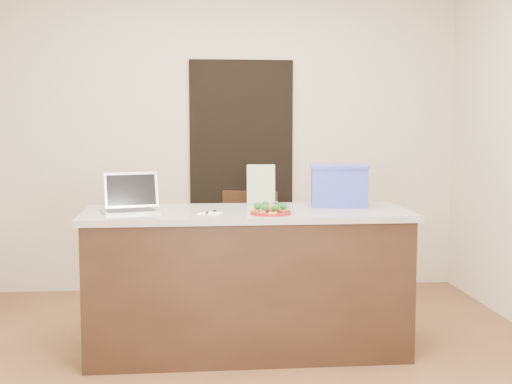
{
  "coord_description": "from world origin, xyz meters",
  "views": [
    {
      "loc": [
        -0.38,
        -4.21,
        1.51
      ],
      "look_at": [
        0.05,
        0.2,
        1.04
      ],
      "focal_mm": 50.0,
      "sensor_mm": 36.0,
      "label": 1
    }
  ],
  "objects": [
    {
      "name": "blue_box",
      "position": [
        0.63,
        0.41,
        1.06
      ],
      "size": [
        0.42,
        0.33,
        0.28
      ],
      "rotation": [
        0.0,
        0.0,
        -0.15
      ],
      "color": "#303FB0",
      "rests_on": "island"
    },
    {
      "name": "island",
      "position": [
        0.0,
        0.25,
        0.46
      ],
      "size": [
        2.06,
        0.76,
        0.92
      ],
      "color": "black",
      "rests_on": "ground"
    },
    {
      "name": "yogurt_bottle",
      "position": [
        0.15,
        0.09,
        0.95
      ],
      "size": [
        0.03,
        0.03,
        0.07
      ],
      "rotation": [
        0.0,
        0.0,
        0.25
      ],
      "color": "white",
      "rests_on": "island"
    },
    {
      "name": "napkin",
      "position": [
        -0.24,
        0.09,
        0.92
      ],
      "size": [
        0.17,
        0.17,
        0.01
      ],
      "primitive_type": "cube",
      "rotation": [
        0.0,
        0.0,
        -0.33
      ],
      "color": "white",
      "rests_on": "island"
    },
    {
      "name": "doorway",
      "position": [
        0.1,
        1.98,
        1.0
      ],
      "size": [
        0.9,
        0.02,
        2.0
      ],
      "primitive_type": "cube",
      "color": "black",
      "rests_on": "ground"
    },
    {
      "name": "ground",
      "position": [
        0.0,
        0.0,
        0.0
      ],
      "size": [
        4.0,
        4.0,
        0.0
      ],
      "primitive_type": "plane",
      "color": "brown",
      "rests_on": "ground"
    },
    {
      "name": "broccoli",
      "position": [
        0.13,
        0.06,
        0.97
      ],
      "size": [
        0.21,
        0.21,
        0.04
      ],
      "color": "#124415",
      "rests_on": "plate"
    },
    {
      "name": "chair",
      "position": [
        0.09,
        0.99,
        0.54
      ],
      "size": [
        0.55,
        0.56,
        0.95
      ],
      "rotation": [
        0.0,
        0.0,
        -0.38
      ],
      "color": "black",
      "rests_on": "ground"
    },
    {
      "name": "leaflet",
      "position": [
        0.12,
        0.54,
        1.05
      ],
      "size": [
        0.19,
        0.06,
        0.27
      ],
      "primitive_type": "cube",
      "rotation": [
        -0.14,
        0.0,
        -0.08
      ],
      "color": "silver",
      "rests_on": "island"
    },
    {
      "name": "plate",
      "position": [
        0.13,
        0.06,
        0.93
      ],
      "size": [
        0.25,
        0.25,
        0.02
      ],
      "rotation": [
        0.0,
        0.0,
        -0.4
      ],
      "color": "maroon",
      "rests_on": "island"
    },
    {
      "name": "room_shell",
      "position": [
        0.0,
        0.0,
        1.62
      ],
      "size": [
        4.0,
        4.0,
        4.0
      ],
      "color": "white",
      "rests_on": "ground"
    },
    {
      "name": "knife",
      "position": [
        -0.21,
        0.07,
        0.93
      ],
      "size": [
        0.02,
        0.2,
        0.01
      ],
      "rotation": [
        0.0,
        0.0,
        -0.06
      ],
      "color": "white",
      "rests_on": "napkin"
    },
    {
      "name": "meatballs",
      "position": [
        0.13,
        0.06,
        0.95
      ],
      "size": [
        0.1,
        0.1,
        0.04
      ],
      "color": "brown",
      "rests_on": "plate"
    },
    {
      "name": "fork",
      "position": [
        -0.26,
        0.1,
        0.93
      ],
      "size": [
        0.04,
        0.17,
        0.0
      ],
      "rotation": [
        0.0,
        0.0,
        -0.09
      ],
      "color": "#B9BBBE",
      "rests_on": "napkin"
    },
    {
      "name": "laptop",
      "position": [
        -0.73,
        0.27,
        0.98
      ],
      "size": [
        0.39,
        0.34,
        0.24
      ],
      "rotation": [
        0.0,
        0.0,
        0.25
      ],
      "color": "#A9A8AD",
      "rests_on": "island"
    },
    {
      "name": "pepper_rings",
      "position": [
        0.13,
        0.06,
        0.94
      ],
      "size": [
        0.23,
        0.21,
        0.01
      ],
      "color": "gold",
      "rests_on": "plate"
    }
  ]
}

